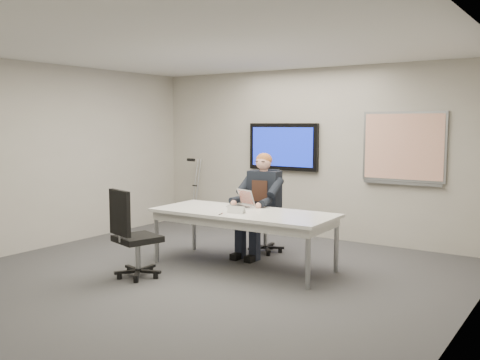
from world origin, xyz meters
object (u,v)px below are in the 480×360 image
Objects in this scene: office_chair_near at (134,250)px; seated_person at (257,215)px; conference_table at (243,218)px; office_chair_far at (266,230)px; laptop at (242,203)px.

office_chair_near is 0.75× the size of seated_person.
conference_table is 0.67m from seated_person.
seated_person reaches higher than office_chair_near.
office_chair_far is 0.95× the size of office_chair_near.
conference_table is 2.33× the size of office_chair_far.
seated_person is at bearing 104.23° from conference_table.
laptop reaches higher than conference_table.
conference_table is 0.37m from laptop.
laptop is at bearing 124.15° from conference_table.
conference_table is 1.67× the size of seated_person.
conference_table is 0.99m from office_chair_far.
seated_person is (0.02, -0.26, 0.26)m from office_chair_far.
office_chair_near is at bearing -131.42° from office_chair_far.
conference_table is 5.76× the size of laptop.
conference_table is at bearing -109.52° from office_chair_near.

